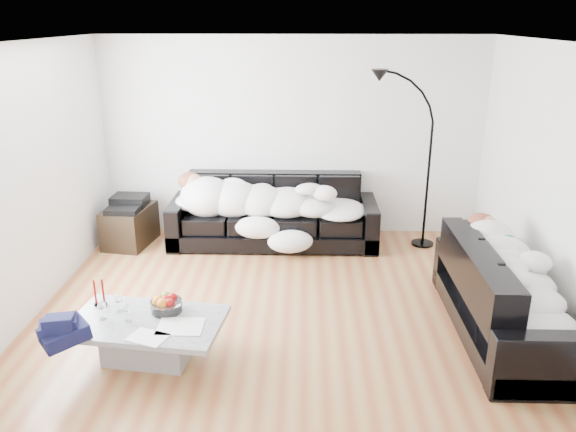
{
  "coord_description": "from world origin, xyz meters",
  "views": [
    {
      "loc": [
        0.16,
        -5.05,
        2.81
      ],
      "look_at": [
        0.0,
        0.3,
        0.9
      ],
      "focal_mm": 35.0,
      "sensor_mm": 36.0,
      "label": 1
    }
  ],
  "objects_px": {
    "wine_glass_c": "(127,313)",
    "stereo": "(128,203)",
    "sleeper_back": "(273,197)",
    "candle_right": "(103,293)",
    "floor_lamp": "(429,172)",
    "sofa_right": "(508,292)",
    "wine_glass_a": "(119,304)",
    "wine_glass_b": "(102,311)",
    "sleeper_right": "(512,271)",
    "candle_left": "(95,293)",
    "coffee_table": "(148,339)",
    "fruit_bowl": "(166,303)",
    "sofa_back": "(273,211)",
    "av_cabinet": "(130,226)",
    "shoes": "(479,322)"
  },
  "relations": [
    {
      "from": "sleeper_right",
      "to": "shoes",
      "type": "bearing_deg",
      "value": 62.56
    },
    {
      "from": "fruit_bowl",
      "to": "candle_left",
      "type": "height_order",
      "value": "candle_left"
    },
    {
      "from": "sleeper_right",
      "to": "shoes",
      "type": "xyz_separation_m",
      "value": [
        -0.19,
        0.1,
        -0.59
      ]
    },
    {
      "from": "sleeper_back",
      "to": "candle_right",
      "type": "xyz_separation_m",
      "value": [
        -1.38,
        -2.39,
        -0.14
      ]
    },
    {
      "from": "wine_glass_a",
      "to": "wine_glass_b",
      "type": "distance_m",
      "value": 0.17
    },
    {
      "from": "sofa_back",
      "to": "wine_glass_b",
      "type": "bearing_deg",
      "value": -115.96
    },
    {
      "from": "sleeper_right",
      "to": "candle_left",
      "type": "relative_size",
      "value": 7.24
    },
    {
      "from": "wine_glass_b",
      "to": "candle_right",
      "type": "distance_m",
      "value": 0.26
    },
    {
      "from": "wine_glass_b",
      "to": "candle_right",
      "type": "xyz_separation_m",
      "value": [
        -0.07,
        0.24,
        0.04
      ]
    },
    {
      "from": "sofa_back",
      "to": "coffee_table",
      "type": "bearing_deg",
      "value": -109.32
    },
    {
      "from": "wine_glass_b",
      "to": "stereo",
      "type": "bearing_deg",
      "value": 102.1
    },
    {
      "from": "wine_glass_c",
      "to": "sleeper_back",
      "type": "bearing_deg",
      "value": 67.84
    },
    {
      "from": "coffee_table",
      "to": "candle_right",
      "type": "distance_m",
      "value": 0.59
    },
    {
      "from": "wine_glass_c",
      "to": "stereo",
      "type": "height_order",
      "value": "stereo"
    },
    {
      "from": "sleeper_back",
      "to": "candle_left",
      "type": "bearing_deg",
      "value": -121.21
    },
    {
      "from": "wine_glass_c",
      "to": "candle_right",
      "type": "distance_m",
      "value": 0.4
    },
    {
      "from": "wine_glass_b",
      "to": "av_cabinet",
      "type": "height_order",
      "value": "wine_glass_b"
    },
    {
      "from": "sofa_right",
      "to": "wine_glass_a",
      "type": "bearing_deg",
      "value": 96.17
    },
    {
      "from": "fruit_bowl",
      "to": "floor_lamp",
      "type": "bearing_deg",
      "value": 42.55
    },
    {
      "from": "fruit_bowl",
      "to": "wine_glass_a",
      "type": "xyz_separation_m",
      "value": [
        -0.41,
        -0.02,
        -0.01
      ]
    },
    {
      "from": "sofa_right",
      "to": "sleeper_right",
      "type": "height_order",
      "value": "sleeper_right"
    },
    {
      "from": "stereo",
      "to": "shoes",
      "type": "bearing_deg",
      "value": -24.38
    },
    {
      "from": "candle_left",
      "to": "fruit_bowl",
      "type": "bearing_deg",
      "value": -7.59
    },
    {
      "from": "sofa_right",
      "to": "wine_glass_b",
      "type": "height_order",
      "value": "sofa_right"
    },
    {
      "from": "wine_glass_b",
      "to": "wine_glass_c",
      "type": "bearing_deg",
      "value": -7.48
    },
    {
      "from": "sleeper_back",
      "to": "sleeper_right",
      "type": "bearing_deg",
      "value": -42.97
    },
    {
      "from": "candle_right",
      "to": "sofa_back",
      "type": "bearing_deg",
      "value": 60.52
    },
    {
      "from": "wine_glass_a",
      "to": "candle_right",
      "type": "bearing_deg",
      "value": 147.32
    },
    {
      "from": "coffee_table",
      "to": "candle_right",
      "type": "xyz_separation_m",
      "value": [
        -0.44,
        0.24,
        0.31
      ]
    },
    {
      "from": "av_cabinet",
      "to": "stereo",
      "type": "relative_size",
      "value": 1.65
    },
    {
      "from": "sofa_back",
      "to": "wine_glass_b",
      "type": "xyz_separation_m",
      "value": [
        -1.31,
        -2.68,
        0.03
      ]
    },
    {
      "from": "wine_glass_c",
      "to": "candle_left",
      "type": "relative_size",
      "value": 0.66
    },
    {
      "from": "sofa_back",
      "to": "wine_glass_c",
      "type": "bearing_deg",
      "value": -111.79
    },
    {
      "from": "coffee_table",
      "to": "wine_glass_b",
      "type": "distance_m",
      "value": 0.46
    },
    {
      "from": "sleeper_right",
      "to": "wine_glass_b",
      "type": "relative_size",
      "value": 10.47
    },
    {
      "from": "coffee_table",
      "to": "sleeper_back",
      "type": "bearing_deg",
      "value": 70.34
    },
    {
      "from": "sofa_back",
      "to": "fruit_bowl",
      "type": "height_order",
      "value": "sofa_back"
    },
    {
      "from": "candle_right",
      "to": "stereo",
      "type": "xyz_separation_m",
      "value": [
        -0.48,
        2.34,
        0.06
      ]
    },
    {
      "from": "sleeper_right",
      "to": "wine_glass_b",
      "type": "bearing_deg",
      "value": 98.16
    },
    {
      "from": "coffee_table",
      "to": "candle_right",
      "type": "height_order",
      "value": "candle_right"
    },
    {
      "from": "coffee_table",
      "to": "floor_lamp",
      "type": "relative_size",
      "value": 0.66
    },
    {
      "from": "sleeper_back",
      "to": "fruit_bowl",
      "type": "height_order",
      "value": "sleeper_back"
    },
    {
      "from": "sleeper_right",
      "to": "candle_left",
      "type": "xyz_separation_m",
      "value": [
        -3.72,
        -0.27,
        -0.14
      ]
    },
    {
      "from": "fruit_bowl",
      "to": "wine_glass_b",
      "type": "xyz_separation_m",
      "value": [
        -0.51,
        -0.15,
        0.0
      ]
    },
    {
      "from": "sleeper_right",
      "to": "floor_lamp",
      "type": "xyz_separation_m",
      "value": [
        -0.33,
        2.16,
        0.34
      ]
    },
    {
      "from": "coffee_table",
      "to": "av_cabinet",
      "type": "distance_m",
      "value": 2.75
    },
    {
      "from": "sofa_right",
      "to": "wine_glass_b",
      "type": "xyz_separation_m",
      "value": [
        -3.58,
        -0.51,
        0.04
      ]
    },
    {
      "from": "sofa_back",
      "to": "wine_glass_c",
      "type": "distance_m",
      "value": 2.92
    },
    {
      "from": "candle_right",
      "to": "floor_lamp",
      "type": "distance_m",
      "value": 4.14
    },
    {
      "from": "wine_glass_b",
      "to": "av_cabinet",
      "type": "xyz_separation_m",
      "value": [
        -0.56,
        2.59,
        -0.21
      ]
    }
  ]
}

